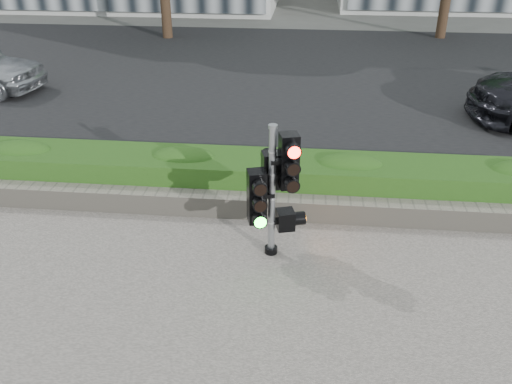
# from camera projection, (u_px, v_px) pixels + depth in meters

# --- Properties ---
(ground) EXTENTS (120.00, 120.00, 0.00)m
(ground) POSITION_uv_depth(u_px,v_px,m) (236.00, 293.00, 6.85)
(ground) COLOR #51514C
(ground) RESTS_ON ground
(road) EXTENTS (60.00, 13.00, 0.02)m
(road) POSITION_uv_depth(u_px,v_px,m) (282.00, 75.00, 15.63)
(road) COLOR black
(road) RESTS_ON ground
(curb) EXTENTS (60.00, 0.25, 0.12)m
(curb) POSITION_uv_depth(u_px,v_px,m) (260.00, 178.00, 9.59)
(curb) COLOR gray
(curb) RESTS_ON ground
(stone_wall) EXTENTS (12.00, 0.32, 0.34)m
(stone_wall) POSITION_uv_depth(u_px,v_px,m) (252.00, 206.00, 8.43)
(stone_wall) COLOR gray
(stone_wall) RESTS_ON sidewalk
(hedge) EXTENTS (12.00, 1.00, 0.68)m
(hedge) POSITION_uv_depth(u_px,v_px,m) (256.00, 177.00, 8.92)
(hedge) COLOR #4A892A
(hedge) RESTS_ON sidewalk
(traffic_signal) EXTENTS (0.69, 0.58, 1.90)m
(traffic_signal) POSITION_uv_depth(u_px,v_px,m) (274.00, 185.00, 7.13)
(traffic_signal) COLOR black
(traffic_signal) RESTS_ON sidewalk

